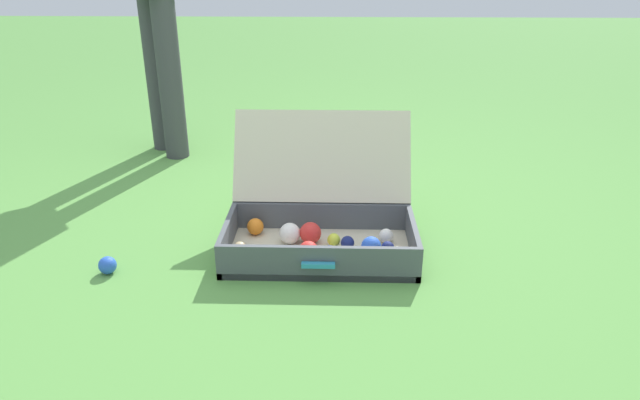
# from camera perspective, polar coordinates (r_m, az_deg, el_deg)

# --- Properties ---
(ground_plane) EXTENTS (16.00, 16.00, 0.00)m
(ground_plane) POSITION_cam_1_polar(r_m,az_deg,el_deg) (2.03, -2.69, -6.22)
(ground_plane) COLOR #569342
(open_suitcase) EXTENTS (0.68, 0.58, 0.44)m
(open_suitcase) POSITION_cam_1_polar(r_m,az_deg,el_deg) (2.08, 0.06, -2.16)
(open_suitcase) COLOR beige
(open_suitcase) RESTS_ON ground
(stray_ball_on_grass) EXTENTS (0.06, 0.06, 0.06)m
(stray_ball_on_grass) POSITION_cam_1_polar(r_m,az_deg,el_deg) (2.08, -20.43, -6.11)
(stray_ball_on_grass) COLOR blue
(stray_ball_on_grass) RESTS_ON ground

